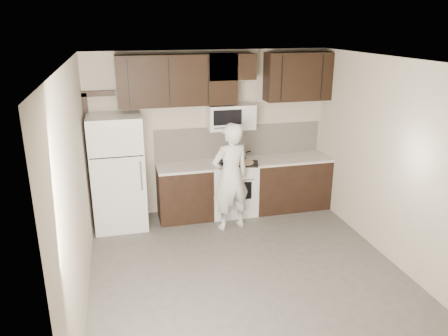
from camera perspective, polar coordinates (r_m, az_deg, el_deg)
name	(u,v)px	position (r m, az deg, el deg)	size (l,w,h in m)	color
floor	(248,274)	(5.85, 3.18, -13.68)	(4.50, 4.50, 0.00)	#504D4B
back_wall	(210,133)	(7.34, -1.79, 4.62)	(4.00, 4.00, 0.00)	#B9B09D
ceiling	(253,62)	(4.97, 3.75, 13.70)	(4.50, 4.50, 0.00)	white
counter_run	(249,186)	(7.47, 3.31, -2.35)	(2.95, 0.64, 0.91)	black
stove	(232,187)	(7.39, 1.07, -2.52)	(0.76, 0.66, 0.94)	silver
backsplash	(239,141)	(7.49, 1.98, 3.56)	(2.90, 0.02, 0.54)	beige
upper_cabinets	(225,77)	(7.05, 0.12, 11.76)	(3.48, 0.35, 0.78)	black
microwave	(231,117)	(7.16, 0.88, 6.73)	(0.76, 0.42, 0.40)	silver
refrigerator	(118,172)	(6.97, -13.66, -0.54)	(0.80, 0.76, 1.80)	silver
door_trim	(92,147)	(7.18, -16.86, 2.67)	(0.50, 0.08, 2.12)	black
saucepan	(240,155)	(7.40, 2.15, 1.77)	(0.30, 0.18, 0.17)	silver
baking_tray	(244,164)	(7.12, 2.66, 0.57)	(0.44, 0.33, 0.02)	black
pizza	(244,162)	(7.11, 2.66, 0.74)	(0.30, 0.30, 0.02)	tan
person	(231,177)	(6.71, 0.87, -1.18)	(0.62, 0.41, 1.70)	white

